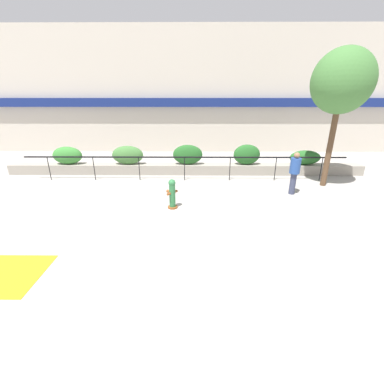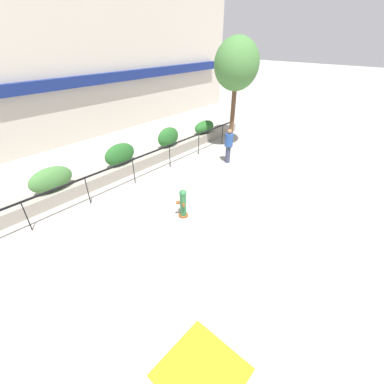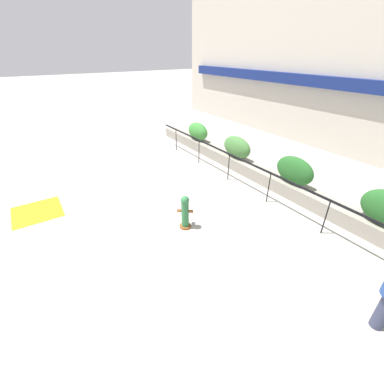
{
  "view_description": "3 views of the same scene",
  "coord_description": "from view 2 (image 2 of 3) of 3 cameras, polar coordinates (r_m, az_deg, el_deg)",
  "views": [
    {
      "loc": [
        0.46,
        -6.81,
        3.83
      ],
      "look_at": [
        0.38,
        1.92,
        0.52
      ],
      "focal_mm": 24.0,
      "sensor_mm": 36.0,
      "label": 1
    },
    {
      "loc": [
        -5.65,
        -3.53,
        5.61
      ],
      "look_at": [
        0.27,
        1.78,
        0.69
      ],
      "focal_mm": 24.0,
      "sensor_mm": 36.0,
      "label": 2
    },
    {
      "loc": [
        5.13,
        -1.64,
        4.79
      ],
      "look_at": [
        -0.86,
        2.27,
        0.79
      ],
      "focal_mm": 24.0,
      "sensor_mm": 36.0,
      "label": 3
    }
  ],
  "objects": [
    {
      "name": "street_tree",
      "position": [
        14.29,
        9.89,
        26.06
      ],
      "size": [
        2.39,
        2.15,
        5.59
      ],
      "color": "brown",
      "rests_on": "ground"
    },
    {
      "name": "ground_plane",
      "position": [
        8.71,
        7.64,
        -8.71
      ],
      "size": [
        120.0,
        120.0,
        0.0
      ],
      "primitive_type": "plane",
      "color": "#9E9991"
    },
    {
      "name": "hedge_bush_4",
      "position": [
        15.84,
        2.76,
        14.25
      ],
      "size": [
        1.55,
        0.7,
        0.72
      ],
      "primitive_type": "ellipsoid",
      "color": "#235B23",
      "rests_on": "planter_wall_low"
    },
    {
      "name": "hedge_bush_1",
      "position": [
        10.94,
        -28.84,
        2.45
      ],
      "size": [
        1.58,
        0.65,
        0.94
      ],
      "primitive_type": "ellipsoid",
      "color": "#427538",
      "rests_on": "planter_wall_low"
    },
    {
      "name": "tactile_warning_pad",
      "position": [
        6.09,
        2.1,
        -35.14
      ],
      "size": [
        1.5,
        1.5,
        0.01
      ],
      "primitive_type": "cube",
      "color": "gold",
      "rests_on": "ground"
    },
    {
      "name": "planter_wall_low",
      "position": [
        12.31,
        -15.71,
        4.66
      ],
      "size": [
        18.0,
        0.7,
        0.5
      ],
      "primitive_type": "cube",
      "color": "gray",
      "rests_on": "ground"
    },
    {
      "name": "hedge_bush_2",
      "position": [
        12.06,
        -15.73,
        8.04
      ],
      "size": [
        1.5,
        0.56,
        1.0
      ],
      "primitive_type": "ellipsoid",
      "color": "#235B23",
      "rests_on": "planter_wall_low"
    },
    {
      "name": "hedge_bush_3",
      "position": [
        13.74,
        -5.3,
        12.03
      ],
      "size": [
        1.34,
        0.62,
        1.02
      ],
      "primitive_type": "ellipsoid",
      "color": "#235B23",
      "rests_on": "planter_wall_low"
    },
    {
      "name": "fire_hydrant",
      "position": [
        9.0,
        -2.02,
        -2.46
      ],
      "size": [
        0.5,
        0.5,
        1.08
      ],
      "color": "brown",
      "rests_on": "ground"
    },
    {
      "name": "building_facade",
      "position": [
        16.59,
        -30.42,
        22.24
      ],
      "size": [
        30.0,
        1.36,
        8.0
      ],
      "color": "beige",
      "rests_on": "ground"
    },
    {
      "name": "fence_railing_segment",
      "position": [
        11.14,
        -13.07,
        6.53
      ],
      "size": [
        15.0,
        0.05,
        1.15
      ],
      "color": "black",
      "rests_on": "ground"
    },
    {
      "name": "pedestrian",
      "position": [
        12.98,
        8.15,
        10.54
      ],
      "size": [
        0.5,
        0.5,
        1.73
      ],
      "color": "#383D56",
      "rests_on": "ground"
    }
  ]
}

